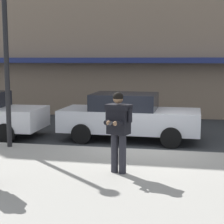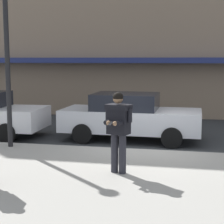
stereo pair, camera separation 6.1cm
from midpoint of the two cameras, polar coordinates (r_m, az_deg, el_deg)
The scene contains 6 objects.
ground_plane at distance 10.81m, azimuth 5.47°, elevation -6.14°, with size 80.00×80.00×0.00m, color #2B2D30.
sidewalk at distance 8.01m, azimuth 10.65°, elevation -10.82°, with size 32.00×5.30×0.14m, color #99968E.
curb_paint_line at distance 10.81m, azimuth 10.81°, elevation -6.23°, with size 28.00×0.12×0.01m, color silver.
parked_sedan_mid at distance 12.26m, azimuth 2.43°, elevation -0.66°, with size 4.54×2.00×1.54m.
man_texting_on_phone at distance 8.16m, azimuth 0.76°, elevation -1.77°, with size 0.62×0.64×1.81m.
street_lamp_post at distance 10.99m, azimuth -16.05°, elevation 10.33°, with size 0.36×0.36×4.88m.
Camera 1 is at (0.99, -10.44, 2.63)m, focal length 60.00 mm.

